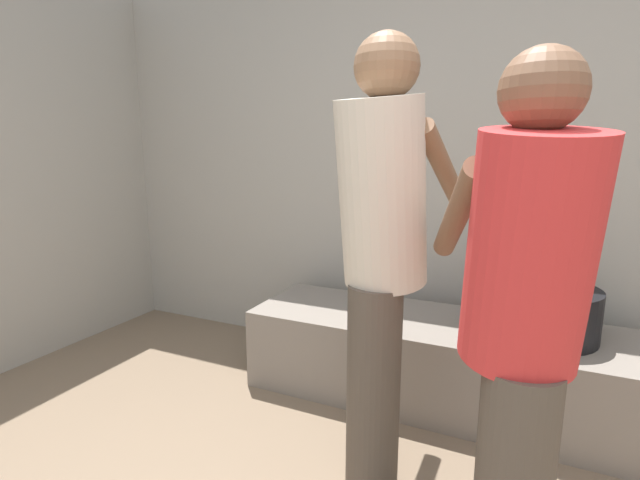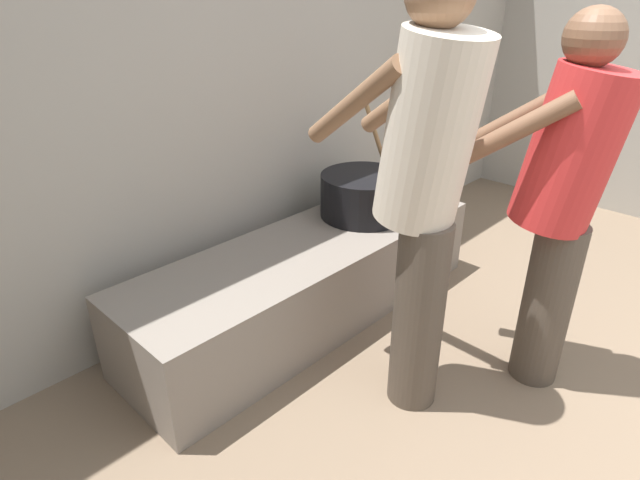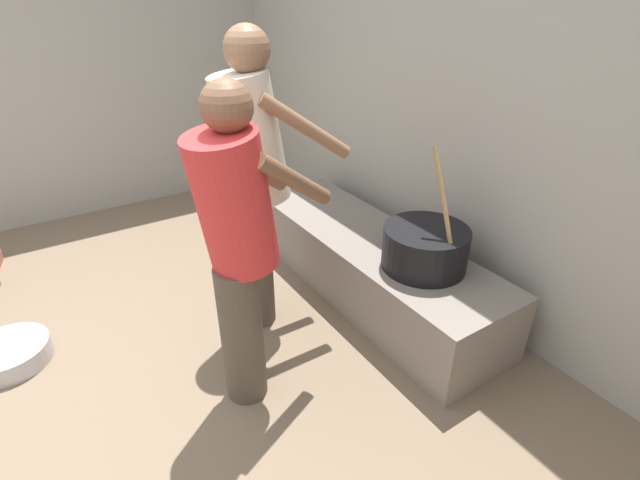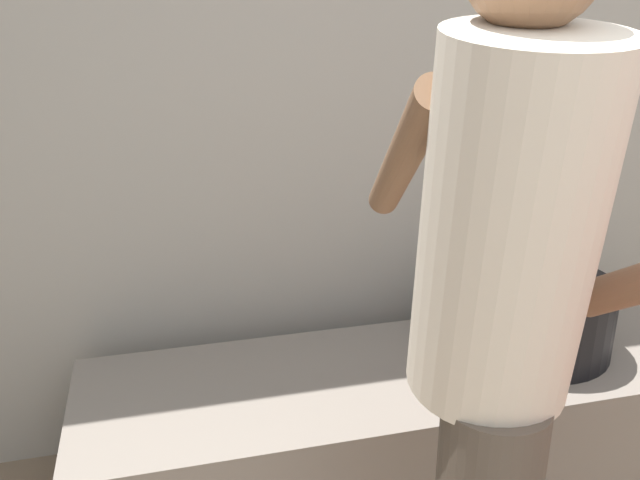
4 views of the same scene
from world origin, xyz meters
TOP-DOWN VIEW (x-y plane):
  - ground_plane at (0.00, 0.00)m, footprint 10.39×10.39m
  - block_enclosure_rear at (0.00, 2.36)m, footprint 5.39×0.20m
  - hearth_ledge at (-0.12, 1.84)m, footprint 1.99×0.60m
  - cooking_pot_main at (0.33, 1.87)m, footprint 0.47×0.47m
  - cook_in_cream_shirt at (-0.24, 1.14)m, footprint 0.43×0.73m
  - cook_in_red_shirt at (0.23, 0.82)m, footprint 0.51×0.71m
  - metal_mixing_bowl at (-0.64, -0.20)m, footprint 0.41×0.41m

SIDE VIEW (x-z plane):
  - ground_plane at x=0.00m, z-range 0.00..0.00m
  - metal_mixing_bowl at x=-0.64m, z-range 0.00..0.11m
  - hearth_ledge at x=-0.12m, z-range 0.00..0.43m
  - cooking_pot_main at x=0.33m, z-range 0.20..0.89m
  - cook_in_red_shirt at x=0.23m, z-range 0.10..1.62m
  - cook_in_cream_shirt at x=-0.24m, z-range 0.12..1.79m
  - block_enclosure_rear at x=0.00m, z-range 0.00..2.35m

